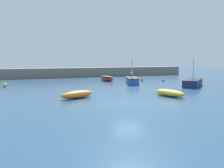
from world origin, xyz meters
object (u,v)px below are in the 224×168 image
rowboat_blue_near (77,94)px  sailboat_twin_hulled (193,83)px  rowboat_with_red_cover (107,78)px  mooring_buoy_yellow (5,85)px  mooring_buoy_pink (163,80)px  mooring_buoy_orange (142,80)px  open_tender_yellow (170,93)px  sailboat_short_mast (132,80)px

rowboat_blue_near → sailboat_twin_hulled: sailboat_twin_hulled is taller
rowboat_blue_near → rowboat_with_red_cover: bearing=40.3°
mooring_buoy_yellow → rowboat_with_red_cover: bearing=11.6°
rowboat_with_red_cover → sailboat_twin_hulled: sailboat_twin_hulled is taller
rowboat_blue_near → mooring_buoy_pink: 19.37m
mooring_buoy_orange → mooring_buoy_yellow: bearing=-176.7°
open_tender_yellow → mooring_buoy_orange: size_ratio=8.57×
sailboat_short_mast → mooring_buoy_yellow: bearing=-78.5°
sailboat_twin_hulled → rowboat_blue_near: bearing=151.5°
sailboat_short_mast → rowboat_with_red_cover: sailboat_short_mast is taller
mooring_buoy_pink → sailboat_twin_hulled: bearing=-84.7°
sailboat_twin_hulled → mooring_buoy_yellow: sailboat_twin_hulled is taller
sailboat_short_mast → sailboat_twin_hulled: 8.70m
sailboat_short_mast → mooring_buoy_orange: 4.26m
open_tender_yellow → sailboat_twin_hulled: (7.47, 5.92, 0.15)m
mooring_buoy_orange → mooring_buoy_yellow: (-21.04, -1.23, 0.06)m
sailboat_short_mast → rowboat_with_red_cover: 5.48m
mooring_buoy_orange → rowboat_with_red_cover: bearing=161.4°
open_tender_yellow → rowboat_blue_near: (-9.26, 1.83, 0.02)m
sailboat_short_mast → mooring_buoy_orange: bearing=150.1°
open_tender_yellow → rowboat_blue_near: 9.44m
open_tender_yellow → sailboat_twin_hulled: 9.54m
rowboat_with_red_cover → open_tender_yellow: (1.96, -16.13, -0.10)m
rowboat_with_red_cover → mooring_buoy_pink: 9.50m
open_tender_yellow → mooring_buoy_pink: size_ratio=8.52×
rowboat_with_red_cover → open_tender_yellow: bearing=165.3°
sailboat_short_mast → rowboat_blue_near: 13.69m
sailboat_twin_hulled → mooring_buoy_pink: size_ratio=11.54×
sailboat_short_mast → mooring_buoy_orange: sailboat_short_mast is taller
mooring_buoy_pink → mooring_buoy_orange: size_ratio=1.01×
mooring_buoy_pink → mooring_buoy_yellow: size_ratio=0.79×
rowboat_blue_near → mooring_buoy_orange: 17.94m
mooring_buoy_pink → mooring_buoy_orange: bearing=152.6°
rowboat_with_red_cover → mooring_buoy_orange: (5.69, -1.91, -0.23)m
rowboat_with_red_cover → mooring_buoy_pink: size_ratio=7.62×
rowboat_with_red_cover → mooring_buoy_orange: bearing=-130.3°
rowboat_blue_near → mooring_buoy_yellow: size_ratio=6.75×
mooring_buoy_yellow → mooring_buoy_pink: bearing=-0.9°
mooring_buoy_orange → mooring_buoy_yellow: mooring_buoy_yellow is taller
sailboat_short_mast → mooring_buoy_pink: sailboat_short_mast is taller
rowboat_blue_near → sailboat_twin_hulled: (16.73, 4.09, 0.13)m
rowboat_with_red_cover → rowboat_blue_near: (-7.30, -14.30, -0.08)m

